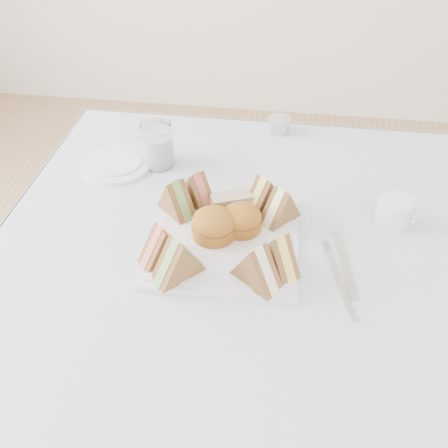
# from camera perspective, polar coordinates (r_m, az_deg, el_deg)

# --- Properties ---
(floor) EXTENTS (4.00, 4.00, 0.00)m
(floor) POSITION_cam_1_polar(r_m,az_deg,el_deg) (1.61, 1.28, -22.10)
(floor) COLOR #9E7751
(floor) RESTS_ON ground
(table) EXTENTS (0.90, 0.90, 0.74)m
(table) POSITION_cam_1_polar(r_m,az_deg,el_deg) (1.30, 1.52, -14.56)
(table) COLOR brown
(table) RESTS_ON floor
(tablecloth) EXTENTS (1.02, 1.02, 0.01)m
(tablecloth) POSITION_cam_1_polar(r_m,az_deg,el_deg) (1.01, 1.88, -2.40)
(tablecloth) COLOR #A2ACCA
(tablecloth) RESTS_ON table
(serving_plate) EXTENTS (0.30, 0.30, 0.01)m
(serving_plate) POSITION_cam_1_polar(r_m,az_deg,el_deg) (1.01, 0.00, -1.90)
(serving_plate) COLOR silver
(serving_plate) RESTS_ON tablecloth
(sandwich_fl_a) EXTENTS (0.10, 0.09, 0.08)m
(sandwich_fl_a) POSITION_cam_1_polar(r_m,az_deg,el_deg) (0.94, -7.11, -2.19)
(sandwich_fl_a) COLOR brown
(sandwich_fl_a) RESTS_ON serving_plate
(sandwich_fl_b) EXTENTS (0.10, 0.10, 0.09)m
(sandwich_fl_b) POSITION_cam_1_polar(r_m,az_deg,el_deg) (0.91, -5.30, -3.84)
(sandwich_fl_b) COLOR brown
(sandwich_fl_b) RESTS_ON serving_plate
(sandwich_fr_a) EXTENTS (0.09, 0.10, 0.08)m
(sandwich_fr_a) POSITION_cam_1_polar(r_m,az_deg,el_deg) (0.92, 6.24, -3.26)
(sandwich_fr_a) COLOR brown
(sandwich_fr_a) RESTS_ON serving_plate
(sandwich_fr_b) EXTENTS (0.10, 0.09, 0.09)m
(sandwich_fr_b) POSITION_cam_1_polar(r_m,az_deg,el_deg) (0.89, 3.77, -4.62)
(sandwich_fr_b) COLOR brown
(sandwich_fr_b) RESTS_ON serving_plate
(sandwich_bl_a) EXTENTS (0.10, 0.10, 0.08)m
(sandwich_bl_a) POSITION_cam_1_polar(r_m,az_deg,el_deg) (1.05, -5.49, 3.10)
(sandwich_bl_a) COLOR brown
(sandwich_bl_a) RESTS_ON serving_plate
(sandwich_bl_b) EXTENTS (0.09, 0.09, 0.08)m
(sandwich_bl_b) POSITION_cam_1_polar(r_m,az_deg,el_deg) (1.07, -3.14, 4.10)
(sandwich_bl_b) COLOR brown
(sandwich_bl_b) RESTS_ON serving_plate
(sandwich_br_a) EXTENTS (0.09, 0.10, 0.08)m
(sandwich_br_a) POSITION_cam_1_polar(r_m,az_deg,el_deg) (1.03, 6.49, 2.21)
(sandwich_br_a) COLOR brown
(sandwich_br_a) RESTS_ON serving_plate
(sandwich_br_b) EXTENTS (0.09, 0.09, 0.08)m
(sandwich_br_b) POSITION_cam_1_polar(r_m,az_deg,el_deg) (1.06, 4.52, 3.59)
(sandwich_br_b) COLOR brown
(sandwich_br_b) RESTS_ON serving_plate
(scone_left) EXTENTS (0.10, 0.10, 0.06)m
(scone_left) POSITION_cam_1_polar(r_m,az_deg,el_deg) (0.99, -1.18, -0.06)
(scone_left) COLOR #A7561A
(scone_left) RESTS_ON serving_plate
(scone_right) EXTENTS (0.11, 0.11, 0.06)m
(scone_right) POSITION_cam_1_polar(r_m,az_deg,el_deg) (1.01, 2.00, 0.58)
(scone_right) COLOR #A7561A
(scone_right) RESTS_ON serving_plate
(pastry_slice) EXTENTS (0.09, 0.06, 0.04)m
(pastry_slice) POSITION_cam_1_polar(r_m,az_deg,el_deg) (1.06, 0.84, 2.40)
(pastry_slice) COLOR tan
(pastry_slice) RESTS_ON serving_plate
(side_plate) EXTENTS (0.21, 0.21, 0.01)m
(side_plate) POSITION_cam_1_polar(r_m,az_deg,el_deg) (1.26, -12.18, 6.70)
(side_plate) COLOR silver
(side_plate) RESTS_ON tablecloth
(water_glass) EXTENTS (0.08, 0.08, 0.11)m
(water_glass) POSITION_cam_1_polar(r_m,az_deg,el_deg) (1.22, -7.62, 8.96)
(water_glass) COLOR white
(water_glass) RESTS_ON tablecloth
(tea_strainer) EXTENTS (0.08, 0.08, 0.04)m
(tea_strainer) POSITION_cam_1_polar(r_m,az_deg,el_deg) (1.37, 6.33, 11.11)
(tea_strainer) COLOR silver
(tea_strainer) RESTS_ON tablecloth
(knife) EXTENTS (0.04, 0.19, 0.00)m
(knife) POSITION_cam_1_polar(r_m,az_deg,el_deg) (1.00, 13.63, -4.39)
(knife) COLOR silver
(knife) RESTS_ON tablecloth
(fork) EXTENTS (0.05, 0.17, 0.00)m
(fork) POSITION_cam_1_polar(r_m,az_deg,el_deg) (0.95, 13.23, -6.81)
(fork) COLOR silver
(fork) RESTS_ON tablecloth
(creamer_jug) EXTENTS (0.09, 0.09, 0.06)m
(creamer_jug) POSITION_cam_1_polar(r_m,az_deg,el_deg) (1.10, 18.87, 1.35)
(creamer_jug) COLOR silver
(creamer_jug) RESTS_ON tablecloth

